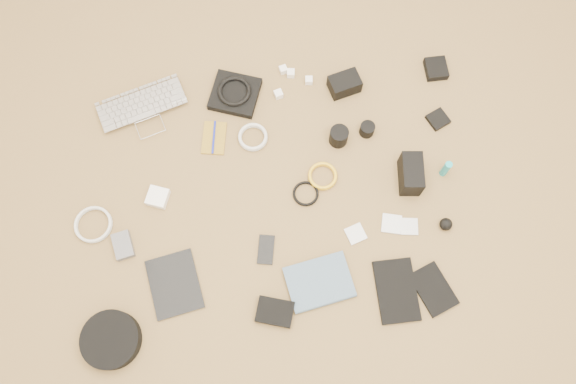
{
  "coord_description": "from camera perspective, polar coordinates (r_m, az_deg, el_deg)",
  "views": [
    {
      "loc": [
        -0.02,
        -0.63,
        1.95
      ],
      "look_at": [
        0.05,
        0.0,
        0.02
      ],
      "focal_mm": 35.0,
      "sensor_mm": 36.0,
      "label": 1
    }
  ],
  "objects": [
    {
      "name": "tablet",
      "position": [
        2.01,
        -11.45,
        -9.16
      ],
      "size": [
        0.2,
        0.24,
        0.01
      ],
      "primitive_type": "cube",
      "rotation": [
        0.0,
        0.0,
        0.17
      ],
      "color": "black",
      "rests_on": "ground"
    },
    {
      "name": "cable_black",
      "position": [
        2.05,
        1.81,
        -0.2
      ],
      "size": [
        0.1,
        0.1,
        0.01
      ],
      "primitive_type": "torus",
      "rotation": [
        0.0,
        0.0,
        -0.04
      ],
      "color": "black",
      "rests_on": "ground"
    },
    {
      "name": "cable_yellow",
      "position": [
        2.07,
        3.53,
        1.57
      ],
      "size": [
        0.13,
        0.13,
        0.01
      ],
      "primitive_type": "torus",
      "rotation": [
        0.0,
        0.0,
        -0.2
      ],
      "color": "gold",
      "rests_on": "ground"
    },
    {
      "name": "battery_charger",
      "position": [
        2.07,
        -16.41,
        -5.23
      ],
      "size": [
        0.08,
        0.11,
        0.03
      ],
      "primitive_type": "cube",
      "rotation": [
        0.0,
        0.0,
        0.21
      ],
      "color": "#5C5C61",
      "rests_on": "ground"
    },
    {
      "name": "drive_case",
      "position": [
        1.95,
        -1.34,
        -12.08
      ],
      "size": [
        0.14,
        0.12,
        0.03
      ],
      "primitive_type": "cube",
      "rotation": [
        0.0,
        0.0,
        -0.31
      ],
      "color": "black",
      "rests_on": "ground"
    },
    {
      "name": "charger_b",
      "position": [
        2.24,
        0.28,
        11.97
      ],
      "size": [
        0.03,
        0.03,
        0.03
      ],
      "primitive_type": "cube",
      "rotation": [
        0.0,
        0.0,
        -0.15
      ],
      "color": "white",
      "rests_on": "ground"
    },
    {
      "name": "notebook_black_b",
      "position": [
        2.03,
        14.55,
        -9.53
      ],
      "size": [
        0.16,
        0.19,
        0.01
      ],
      "primitive_type": "cube",
      "rotation": [
        0.0,
        0.0,
        0.37
      ],
      "color": "black",
      "rests_on": "ground"
    },
    {
      "name": "notebook_olive",
      "position": [
        2.15,
        -7.52,
        5.46
      ],
      "size": [
        0.11,
        0.15,
        0.01
      ],
      "primitive_type": "cube",
      "rotation": [
        0.0,
        0.0,
        -0.18
      ],
      "color": "olive",
      "rests_on": "ground"
    },
    {
      "name": "laptop",
      "position": [
        2.23,
        -14.24,
        7.62
      ],
      "size": [
        0.39,
        0.32,
        0.03
      ],
      "primitive_type": "imported",
      "rotation": [
        0.0,
        0.0,
        0.28
      ],
      "color": "#B3B4B8",
      "rests_on": "ground"
    },
    {
      "name": "power_brick",
      "position": [
        2.09,
        -13.1,
        -0.51
      ],
      "size": [
        0.09,
        0.09,
        0.03
      ],
      "primitive_type": "cube",
      "rotation": [
        0.0,
        0.0,
        -0.37
      ],
      "color": "white",
      "rests_on": "ground"
    },
    {
      "name": "charger_a",
      "position": [
        2.25,
        -0.48,
        12.33
      ],
      "size": [
        0.03,
        0.03,
        0.03
      ],
      "primitive_type": "cube",
      "rotation": [
        0.0,
        0.0,
        0.24
      ],
      "color": "white",
      "rests_on": "ground"
    },
    {
      "name": "flash",
      "position": [
        2.07,
        12.38,
        1.81
      ],
      "size": [
        0.09,
        0.14,
        0.1
      ],
      "primitive_type": "cube",
      "rotation": [
        0.0,
        0.0,
        -0.12
      ],
      "color": "black",
      "rests_on": "ground"
    },
    {
      "name": "lens_cleaner",
      "position": [
        2.12,
        15.73,
        2.29
      ],
      "size": [
        0.03,
        0.03,
        0.09
      ],
      "primitive_type": "cylinder",
      "rotation": [
        0.0,
        0.0,
        0.3
      ],
      "color": "#1A9FAD",
      "rests_on": "ground"
    },
    {
      "name": "lens_pouch",
      "position": [
        2.32,
        14.8,
        12.02
      ],
      "size": [
        0.08,
        0.09,
        0.03
      ],
      "primitive_type": "cube",
      "rotation": [
        0.0,
        0.0,
        0.0
      ],
      "color": "black",
      "rests_on": "ground"
    },
    {
      "name": "filter_case_mid",
      "position": [
        2.05,
        10.47,
        -3.2
      ],
      "size": [
        0.09,
        0.09,
        0.01
      ],
      "primitive_type": "cube",
      "rotation": [
        0.0,
        0.0,
        -0.26
      ],
      "color": "silver",
      "rests_on": "ground"
    },
    {
      "name": "paperback",
      "position": [
        1.96,
        3.93,
        -11.42
      ],
      "size": [
        0.24,
        0.2,
        0.02
      ],
      "primitive_type": "imported",
      "rotation": [
        0.0,
        0.0,
        1.74
      ],
      "color": "#48627A",
      "rests_on": "ground"
    },
    {
      "name": "lens_a",
      "position": [
        2.1,
        5.18,
        5.66
      ],
      "size": [
        0.09,
        0.09,
        0.07
      ],
      "primitive_type": "cylinder",
      "rotation": [
        0.0,
        0.0,
        -0.28
      ],
      "color": "black",
      "rests_on": "ground"
    },
    {
      "name": "notebook_black_a",
      "position": [
        2.0,
        10.96,
        -9.82
      ],
      "size": [
        0.14,
        0.22,
        0.02
      ],
      "primitive_type": "cube",
      "rotation": [
        0.0,
        0.0,
        -0.0
      ],
      "color": "black",
      "rests_on": "ground"
    },
    {
      "name": "headphone_pouch",
      "position": [
        2.21,
        -5.41,
        9.88
      ],
      "size": [
        0.22,
        0.22,
        0.03
      ],
      "primitive_type": "cube",
      "rotation": [
        0.0,
        0.0,
        -0.35
      ],
      "color": "black",
      "rests_on": "ground"
    },
    {
      "name": "cable_white_b",
      "position": [
        2.13,
        -19.12,
        -3.18
      ],
      "size": [
        0.15,
        0.15,
        0.01
      ],
      "primitive_type": "torus",
      "rotation": [
        0.0,
        0.0,
        0.07
      ],
      "color": "silver",
      "rests_on": "ground"
    },
    {
      "name": "charger_d",
      "position": [
        2.2,
        -0.98,
        9.91
      ],
      "size": [
        0.04,
        0.04,
        0.03
      ],
      "primitive_type": "cube",
      "rotation": [
        0.0,
        0.0,
        0.25
      ],
      "color": "white",
      "rests_on": "ground"
    },
    {
      "name": "charger_c",
      "position": [
        2.23,
        2.13,
        11.26
      ],
      "size": [
        0.03,
        0.03,
        0.03
      ],
      "primitive_type": "cube",
      "rotation": [
        0.0,
        0.0,
        -0.11
      ],
      "color": "white",
      "rests_on": "ground"
    },
    {
      "name": "filter_case_right",
      "position": [
        2.06,
        12.2,
        -3.45
      ],
      "size": [
        0.07,
        0.07,
        0.01
      ],
      "primitive_type": "cube",
      "rotation": [
        0.0,
        0.0,
        -0.15
      ],
      "color": "silver",
      "rests_on": "ground"
    },
    {
      "name": "lens_b",
      "position": [
        2.14,
        8.04,
        6.32
      ],
      "size": [
        0.06,
        0.06,
        0.05
      ],
      "primitive_type": "cylinder",
      "rotation": [
        0.0,
        0.0,
        0.18
      ],
      "color": "black",
      "rests_on": "ground"
    },
    {
      "name": "filter_case_left",
      "position": [
        2.02,
        6.88,
        -4.25
      ],
      "size": [
        0.08,
        0.08,
        0.01
      ],
      "primitive_type": "cube",
      "rotation": [
        0.0,
        0.0,
        0.3
      ],
      "color": "silver",
      "rests_on": "ground"
    },
    {
      "name": "dslr_camera",
      "position": [
        2.21,
        5.76,
        10.85
      ],
      "size": [
        0.13,
        0.11,
        0.07
      ],
      "primitive_type": "cube",
      "rotation": [
        0.0,
        0.0,
        0.25
      ],
      "color": "black",
      "rests_on": "ground"
    },
    {
      "name": "air_blower",
      "position": [
        2.08,
        15.75,
        -3.17
      ],
      "size": [
        0.05,
        0.05,
        0.05
      ],
      "primitive_type": "sphere",
      "rotation": [
        0.0,
        0.0,
        0.02
      ],
      "color": "black",
      "rests_on": "ground"
    },
    {
      "name": "cable_white_a",
      "position": [
        2.13,
        -3.57,
        5.52
      ],
      "size": [
        0.14,
        0.14,
        0.01
      ],
      "primitive_type": "torus",
      "rotation": [
        0.0,
        0.0,
        0.27
      ],
      "color": "silver",
      "rests_on": "ground"
    },
    {
      "name": "phone",
      "position": [
        2.0,
        -2.25,
        -5.87
      ],
      "size": [
        0.07,
        0.11,
        0.01
      ],
      "primitive_type": "cube",
      "rotation": [
        0.0,
        0.0,
        -0.2
      ],
      "color": "black",
      "rests_on": "ground"
    },
    {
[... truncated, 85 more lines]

